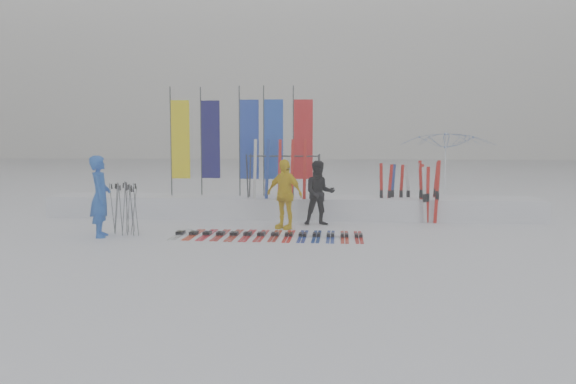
# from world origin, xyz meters

# --- Properties ---
(ground) EXTENTS (120.00, 120.00, 0.00)m
(ground) POSITION_xyz_m (0.00, 0.00, 0.00)
(ground) COLOR white
(ground) RESTS_ON ground
(snow_bank) EXTENTS (14.00, 1.60, 0.60)m
(snow_bank) POSITION_xyz_m (0.00, 4.60, 0.30)
(snow_bank) COLOR white
(snow_bank) RESTS_ON ground
(person_blue) EXTENTS (0.63, 0.78, 1.87)m
(person_blue) POSITION_xyz_m (-4.04, 0.79, 0.93)
(person_blue) COLOR blue
(person_blue) RESTS_ON ground
(person_black) EXTENTS (0.92, 0.77, 1.69)m
(person_black) POSITION_xyz_m (0.89, 3.11, 0.84)
(person_black) COLOR black
(person_black) RESTS_ON ground
(person_yellow) EXTENTS (1.10, 0.86, 1.75)m
(person_yellow) POSITION_xyz_m (0.03, 2.41, 0.87)
(person_yellow) COLOR yellow
(person_yellow) RESTS_ON ground
(tent_canopy) EXTENTS (2.82, 2.88, 2.59)m
(tent_canopy) POSITION_xyz_m (4.67, 6.08, 1.29)
(tent_canopy) COLOR white
(tent_canopy) RESTS_ON ground
(ski_row) EXTENTS (4.34, 1.69, 0.07)m
(ski_row) POSITION_xyz_m (-0.21, 1.25, 0.04)
(ski_row) COLOR #BABDC2
(ski_row) RESTS_ON ground
(pole_cluster) EXTENTS (0.77, 0.76, 1.25)m
(pole_cluster) POSITION_xyz_m (-3.62, 1.21, 0.60)
(pole_cluster) COLOR #595B60
(pole_cluster) RESTS_ON ground
(feather_flags) EXTENTS (4.21, 0.29, 3.20)m
(feather_flags) POSITION_xyz_m (-1.44, 4.77, 2.24)
(feather_flags) COLOR #383A3F
(feather_flags) RESTS_ON ground
(ski_rack) EXTENTS (2.04, 0.80, 1.23)m
(ski_rack) POSITION_xyz_m (-0.16, 4.20, 1.38)
(ski_rack) COLOR #383A3F
(ski_rack) RESTS_ON ground
(upright_skis) EXTENTS (1.64, 1.13, 1.69)m
(upright_skis) POSITION_xyz_m (3.52, 4.23, 0.78)
(upright_skis) COLOR silver
(upright_skis) RESTS_ON ground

